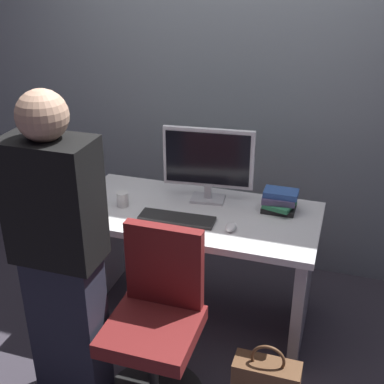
# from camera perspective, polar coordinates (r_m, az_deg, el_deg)

# --- Properties ---
(ground_plane) EXTENTS (9.00, 9.00, 0.00)m
(ground_plane) POSITION_cam_1_polar(r_m,az_deg,el_deg) (3.44, 0.26, -13.25)
(ground_plane) COLOR #3D3842
(wall_back) EXTENTS (6.40, 0.10, 3.00)m
(wall_back) POSITION_cam_1_polar(r_m,az_deg,el_deg) (3.52, 4.38, 14.80)
(wall_back) COLOR gray
(wall_back) RESTS_ON ground
(desk) EXTENTS (1.44, 0.70, 0.75)m
(desk) POSITION_cam_1_polar(r_m,az_deg,el_deg) (3.14, 0.28, -5.90)
(desk) COLOR white
(desk) RESTS_ON ground
(office_chair) EXTENTS (0.52, 0.52, 0.94)m
(office_chair) POSITION_cam_1_polar(r_m,az_deg,el_deg) (2.67, -3.94, -14.75)
(office_chair) COLOR black
(office_chair) RESTS_ON ground
(person_at_desk) EXTENTS (0.40, 0.24, 1.64)m
(person_at_desk) POSITION_cam_1_polar(r_m,az_deg,el_deg) (2.49, -14.23, -7.16)
(person_at_desk) COLOR #262838
(person_at_desk) RESTS_ON ground
(monitor) EXTENTS (0.54, 0.16, 0.46)m
(monitor) POSITION_cam_1_polar(r_m,az_deg,el_deg) (3.05, 1.80, 3.43)
(monitor) COLOR silver
(monitor) RESTS_ON desk
(keyboard) EXTENTS (0.43, 0.14, 0.02)m
(keyboard) POSITION_cam_1_polar(r_m,az_deg,el_deg) (2.93, -1.68, -2.94)
(keyboard) COLOR #262626
(keyboard) RESTS_ON desk
(mouse) EXTENTS (0.06, 0.10, 0.03)m
(mouse) POSITION_cam_1_polar(r_m,az_deg,el_deg) (2.84, 4.27, -3.85)
(mouse) COLOR white
(mouse) RESTS_ON desk
(cup_near_keyboard) EXTENTS (0.07, 0.07, 0.09)m
(cup_near_keyboard) POSITION_cam_1_polar(r_m,az_deg,el_deg) (3.10, -7.63, -0.79)
(cup_near_keyboard) COLOR white
(cup_near_keyboard) RESTS_ON desk
(book_stack) EXTENTS (0.21, 0.19, 0.13)m
(book_stack) POSITION_cam_1_polar(r_m,az_deg,el_deg) (3.05, 9.59, -1.00)
(book_stack) COLOR black
(book_stack) RESTS_ON desk
(handbag) EXTENTS (0.34, 0.14, 0.38)m
(handbag) POSITION_cam_1_polar(r_m,az_deg,el_deg) (2.84, 8.13, -20.01)
(handbag) COLOR brown
(handbag) RESTS_ON ground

